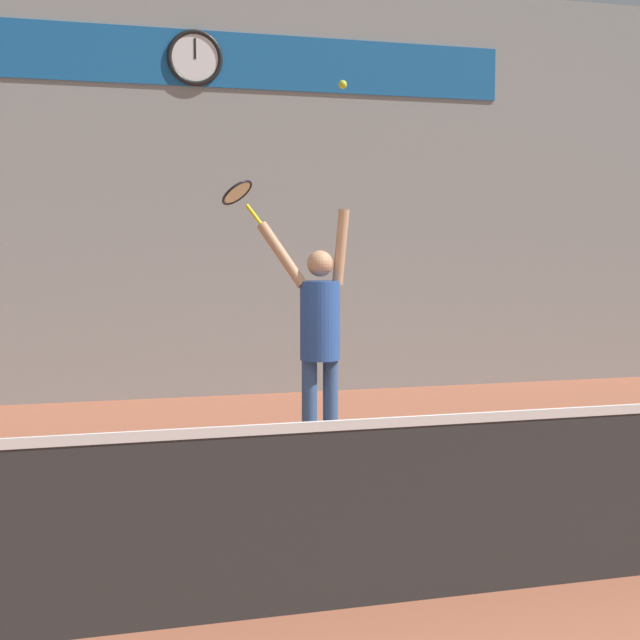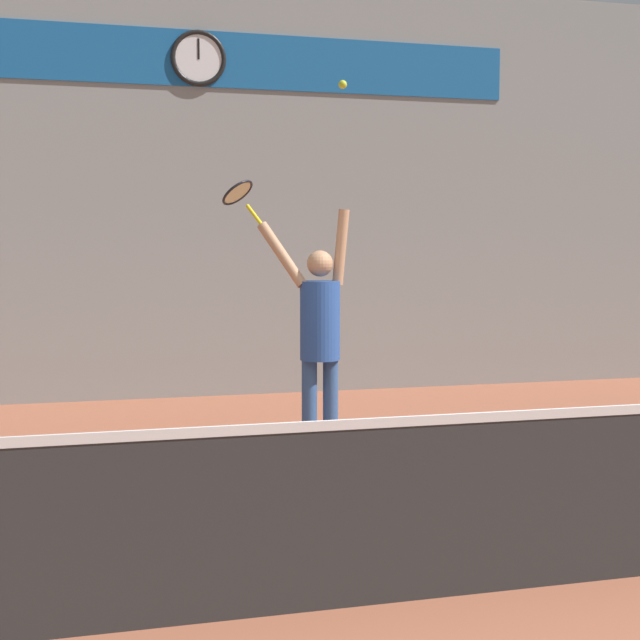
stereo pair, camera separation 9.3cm
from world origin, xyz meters
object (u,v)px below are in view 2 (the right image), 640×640
object	(u,v)px
tennis_racket	(239,195)
scoreboard_clock	(199,58)
tennis_player	(319,331)
tennis_ball	(343,84)

from	to	relation	value
tennis_racket	scoreboard_clock	bearing A→B (deg)	89.21
scoreboard_clock	tennis_racket	size ratio (longest dim) A/B	1.63
tennis_racket	tennis_player	bearing A→B (deg)	-32.10
tennis_player	tennis_racket	distance (m)	1.36
scoreboard_clock	tennis_player	distance (m)	4.49
tennis_player	tennis_ball	distance (m)	2.05
tennis_player	tennis_ball	size ratio (longest dim) A/B	30.12
tennis_player	scoreboard_clock	bearing A→B (deg)	99.54
scoreboard_clock	tennis_ball	bearing A→B (deg)	-77.58
scoreboard_clock	tennis_player	world-z (taller)	scoreboard_clock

